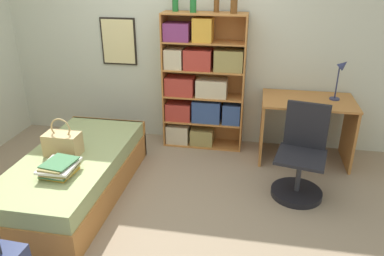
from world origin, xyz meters
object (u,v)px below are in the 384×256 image
Objects in this scene: bottle_green at (175,3)px; bed at (76,174)px; book_stack_on_bed at (59,168)px; bottle_blue at (234,3)px; desk at (306,119)px; desk_chair at (300,168)px; desk_lamp at (341,72)px; bottle_clear at (217,3)px; bottle_brown at (193,5)px; bookcase at (200,85)px; waste_bin at (293,152)px; handbag at (63,143)px.

bed is at bearing -118.48° from bottle_green.
bottle_blue is at bearing 51.06° from book_stack_on_bed.
desk is 0.82m from desk_chair.
desk is at bearing -8.76° from bottle_blue.
bottle_green is at bearing 175.24° from desk_lamp.
bed is at bearing -137.46° from bottle_blue.
bed is at bearing -169.85° from desk_chair.
desk is at bearing 26.68° from bed.
bed is 7.15× the size of bottle_clear.
bed is 2.28m from desk_chair.
desk_lamp is at bearing -3.26° from bottle_brown.
bookcase is at bearing 12.80° from bottle_brown.
bottle_clear reaches higher than waste_bin.
handbag is 2.36m from bottle_blue.
desk_chair is at bearing 10.19° from handbag.
bottle_blue is at bearing 41.34° from handbag.
handbag is (-0.08, -0.02, 0.35)m from bed.
desk_chair is at bearing -89.39° from waste_bin.
bookcase is 1.63m from desk_lamp.
bottle_clear is 1.05× the size of waste_bin.
bottle_brown reaches higher than desk_lamp.
bottle_clear is (0.18, 0.04, 0.97)m from bookcase.
bookcase is 1.60m from desk_chair.
handbag reaches higher than waste_bin.
bookcase is at bearing 51.91° from bed.
desk_chair is (1.27, -0.93, -1.46)m from bottle_brown.
desk_chair is (2.32, 0.42, -0.28)m from handbag.
bottle_clear is at bearing 13.70° from bookcase.
bottle_clear is at bearing 46.97° from handbag.
desk is (1.37, -0.15, -1.24)m from bottle_brown.
book_stack_on_bed is (0.15, -0.36, -0.06)m from handbag.
bottle_green is 0.23m from bottle_brown.
bookcase is 1.39m from waste_bin.
bottle_brown is at bearing -167.20° from bookcase.
book_stack_on_bed is at bearing -128.94° from bottle_blue.
bookcase is at bearing -8.37° from bottle_green.
bottle_clear is at bearing 56.57° from book_stack_on_bed.
book_stack_on_bed is at bearing -160.28° from desk_chair.
handbag is 2.28m from bottle_clear.
bottle_green is at bearing 146.24° from desk_chair.
desk_lamp reaches higher than handbag.
bottle_clear is at bearing 160.31° from bottle_blue.
bed is 2.65m from desk.
book_stack_on_bed is 1.37× the size of waste_bin.
bottle_clear is at bearing 135.41° from desk_chair.
bottle_green is (0.84, 1.41, 1.20)m from handbag.
bottle_blue is 1.41m from desk_lamp.
bottle_blue is 0.62× the size of desk_lamp.
handbag is 2.03m from bottle_green.
bed is 1.83× the size of desk.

